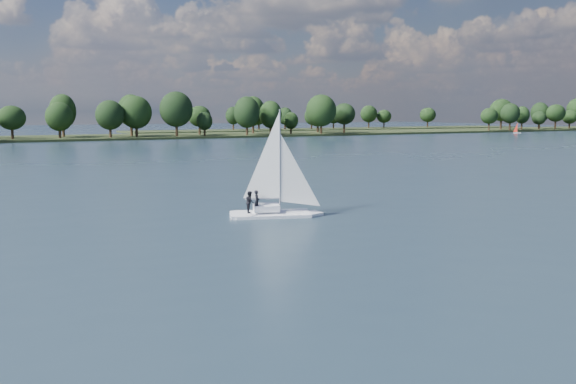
{
  "coord_description": "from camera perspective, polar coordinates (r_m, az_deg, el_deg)",
  "views": [
    {
      "loc": [
        -20.16,
        -15.19,
        9.32
      ],
      "look_at": [
        5.7,
        32.37,
        2.5
      ],
      "focal_mm": 40.0,
      "sensor_mm": 36.0,
      "label": 1
    }
  ],
  "objects": [
    {
      "name": "far_shore_back",
      "position": [
        329.05,
        4.69,
        5.54
      ],
      "size": [
        220.0,
        30.0,
        1.4
      ],
      "primitive_type": "cube",
      "color": "black",
      "rests_on": "ground"
    },
    {
      "name": "far_shore",
      "position": [
        228.27,
        -23.52,
        4.25
      ],
      "size": [
        660.0,
        40.0,
        1.5
      ],
      "primitive_type": "cube",
      "color": "black",
      "rests_on": "ground"
    },
    {
      "name": "ground",
      "position": [
        117.31,
        -18.57,
        2.25
      ],
      "size": [
        700.0,
        700.0,
        0.0
      ],
      "primitive_type": "plane",
      "color": "#233342",
      "rests_on": "ground"
    },
    {
      "name": "sailboat",
      "position": [
        56.45,
        -1.48,
        0.52
      ],
      "size": [
        7.84,
        4.38,
        9.95
      ],
      "rotation": [
        0.0,
        0.0,
        -0.32
      ],
      "color": "white",
      "rests_on": "ground"
    },
    {
      "name": "dinghy_orange",
      "position": [
        293.44,
        19.71,
        5.17
      ],
      "size": [
        3.17,
        2.73,
        4.85
      ],
      "rotation": [
        0.0,
        0.0,
        -0.61
      ],
      "color": "white",
      "rests_on": "ground"
    }
  ]
}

